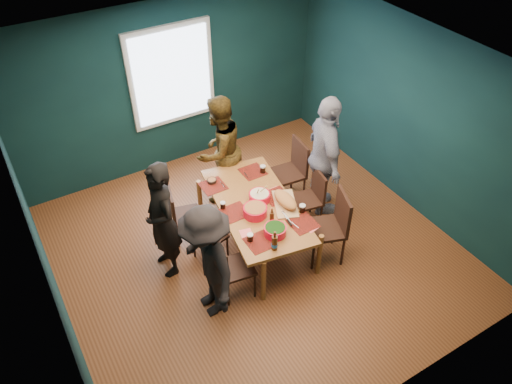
{
  "coord_description": "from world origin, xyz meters",
  "views": [
    {
      "loc": [
        -2.42,
        -4.09,
        5.02
      ],
      "look_at": [
        0.05,
        0.07,
        0.97
      ],
      "focal_mm": 35.0,
      "sensor_mm": 36.0,
      "label": 1
    }
  ],
  "objects_px": {
    "person_right": "(325,157)",
    "bowl_herbs": "(275,230)",
    "person_back": "(219,151)",
    "chair_right_far": "(293,167)",
    "bowl_dumpling": "(259,196)",
    "chair_right_near": "(333,222)",
    "chair_left_mid": "(205,235)",
    "person_far_left": "(162,221)",
    "cutting_board": "(285,201)",
    "chair_left_far": "(180,212)",
    "dining_table": "(256,208)",
    "person_near_left": "(207,263)",
    "chair_left_near": "(229,265)",
    "bowl_salad": "(255,211)",
    "chair_right_mid": "(312,194)"
  },
  "relations": [
    {
      "from": "chair_left_far",
      "to": "chair_right_far",
      "type": "relative_size",
      "value": 0.84
    },
    {
      "from": "chair_left_mid",
      "to": "chair_right_mid",
      "type": "distance_m",
      "value": 1.64
    },
    {
      "from": "person_back",
      "to": "chair_right_far",
      "type": "bearing_deg",
      "value": 127.35
    },
    {
      "from": "chair_left_far",
      "to": "person_far_left",
      "type": "xyz_separation_m",
      "value": [
        -0.38,
        -0.4,
        0.34
      ]
    },
    {
      "from": "person_back",
      "to": "person_right",
      "type": "distance_m",
      "value": 1.52
    },
    {
      "from": "person_far_left",
      "to": "cutting_board",
      "type": "relative_size",
      "value": 2.32
    },
    {
      "from": "chair_right_near",
      "to": "person_right",
      "type": "bearing_deg",
      "value": 81.24
    },
    {
      "from": "person_right",
      "to": "bowl_herbs",
      "type": "xyz_separation_m",
      "value": [
        -1.29,
        -0.75,
        -0.14
      ]
    },
    {
      "from": "bowl_dumpling",
      "to": "chair_left_near",
      "type": "bearing_deg",
      "value": -141.73
    },
    {
      "from": "bowl_herbs",
      "to": "chair_left_mid",
      "type": "bearing_deg",
      "value": 134.28
    },
    {
      "from": "person_near_left",
      "to": "bowl_dumpling",
      "type": "distance_m",
      "value": 1.31
    },
    {
      "from": "chair_left_far",
      "to": "bowl_dumpling",
      "type": "xyz_separation_m",
      "value": [
        0.91,
        -0.57,
        0.3
      ]
    },
    {
      "from": "chair_left_near",
      "to": "bowl_herbs",
      "type": "bearing_deg",
      "value": 7.26
    },
    {
      "from": "chair_right_mid",
      "to": "person_near_left",
      "type": "height_order",
      "value": "person_near_left"
    },
    {
      "from": "chair_right_mid",
      "to": "chair_left_near",
      "type": "bearing_deg",
      "value": -150.34
    },
    {
      "from": "chair_right_mid",
      "to": "cutting_board",
      "type": "bearing_deg",
      "value": -151.5
    },
    {
      "from": "person_back",
      "to": "cutting_board",
      "type": "height_order",
      "value": "person_back"
    },
    {
      "from": "dining_table",
      "to": "chair_left_near",
      "type": "xyz_separation_m",
      "value": [
        -0.72,
        -0.58,
        -0.13
      ]
    },
    {
      "from": "chair_left_mid",
      "to": "bowl_salad",
      "type": "xyz_separation_m",
      "value": [
        0.62,
        -0.24,
        0.31
      ]
    },
    {
      "from": "chair_left_near",
      "to": "chair_right_far",
      "type": "relative_size",
      "value": 0.9
    },
    {
      "from": "chair_right_near",
      "to": "bowl_herbs",
      "type": "height_order",
      "value": "chair_right_near"
    },
    {
      "from": "chair_right_near",
      "to": "chair_right_mid",
      "type": "bearing_deg",
      "value": 96.1
    },
    {
      "from": "chair_left_far",
      "to": "bowl_herbs",
      "type": "height_order",
      "value": "bowl_herbs"
    },
    {
      "from": "bowl_salad",
      "to": "bowl_dumpling",
      "type": "xyz_separation_m",
      "value": [
        0.2,
        0.22,
        -0.01
      ]
    },
    {
      "from": "chair_left_far",
      "to": "chair_right_far",
      "type": "distance_m",
      "value": 1.82
    },
    {
      "from": "chair_right_mid",
      "to": "person_far_left",
      "type": "distance_m",
      "value": 2.16
    },
    {
      "from": "chair_right_far",
      "to": "bowl_dumpling",
      "type": "distance_m",
      "value": 1.06
    },
    {
      "from": "chair_left_near",
      "to": "bowl_salad",
      "type": "distance_m",
      "value": 0.78
    },
    {
      "from": "person_right",
      "to": "bowl_herbs",
      "type": "distance_m",
      "value": 1.5
    },
    {
      "from": "chair_right_mid",
      "to": "person_near_left",
      "type": "relative_size",
      "value": 0.55
    },
    {
      "from": "bowl_dumpling",
      "to": "cutting_board",
      "type": "relative_size",
      "value": 0.39
    },
    {
      "from": "chair_left_far",
      "to": "chair_left_mid",
      "type": "distance_m",
      "value": 0.56
    },
    {
      "from": "dining_table",
      "to": "person_near_left",
      "type": "distance_m",
      "value": 1.22
    },
    {
      "from": "chair_left_near",
      "to": "chair_right_mid",
      "type": "height_order",
      "value": "chair_left_near"
    },
    {
      "from": "bowl_salad",
      "to": "cutting_board",
      "type": "xyz_separation_m",
      "value": [
        0.43,
        -0.04,
        0.0
      ]
    },
    {
      "from": "chair_left_mid",
      "to": "bowl_herbs",
      "type": "relative_size",
      "value": 2.97
    },
    {
      "from": "chair_right_far",
      "to": "bowl_herbs",
      "type": "bearing_deg",
      "value": -126.88
    },
    {
      "from": "dining_table",
      "to": "person_far_left",
      "type": "bearing_deg",
      "value": 179.28
    },
    {
      "from": "chair_left_near",
      "to": "person_right",
      "type": "distance_m",
      "value": 2.1
    },
    {
      "from": "chair_left_far",
      "to": "chair_left_mid",
      "type": "relative_size",
      "value": 1.02
    },
    {
      "from": "chair_left_mid",
      "to": "bowl_dumpling",
      "type": "height_order",
      "value": "bowl_dumpling"
    },
    {
      "from": "person_right",
      "to": "bowl_herbs",
      "type": "height_order",
      "value": "person_right"
    },
    {
      "from": "chair_right_far",
      "to": "person_near_left",
      "type": "bearing_deg",
      "value": -143.18
    },
    {
      "from": "chair_left_far",
      "to": "person_far_left",
      "type": "distance_m",
      "value": 0.65
    },
    {
      "from": "chair_right_near",
      "to": "person_far_left",
      "type": "distance_m",
      "value": 2.17
    },
    {
      "from": "chair_right_mid",
      "to": "chair_right_near",
      "type": "bearing_deg",
      "value": -93.56
    },
    {
      "from": "bowl_salad",
      "to": "chair_right_mid",
      "type": "bearing_deg",
      "value": 8.87
    },
    {
      "from": "chair_left_far",
      "to": "bowl_salad",
      "type": "distance_m",
      "value": 1.11
    },
    {
      "from": "bowl_dumpling",
      "to": "chair_right_far",
      "type": "bearing_deg",
      "value": 30.45
    },
    {
      "from": "chair_right_near",
      "to": "person_back",
      "type": "bearing_deg",
      "value": 129.98
    }
  ]
}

